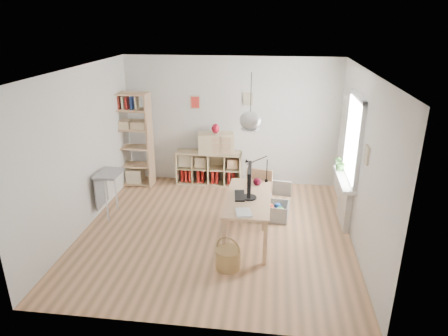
# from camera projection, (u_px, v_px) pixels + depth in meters

# --- Properties ---
(ground) EXTENTS (4.50, 4.50, 0.00)m
(ground) POSITION_uv_depth(u_px,v_px,m) (216.00, 231.00, 6.82)
(ground) COLOR tan
(ground) RESTS_ON ground
(room_shell) EXTENTS (4.50, 4.50, 4.50)m
(room_shell) POSITION_uv_depth(u_px,v_px,m) (250.00, 120.00, 5.90)
(room_shell) COLOR white
(room_shell) RESTS_ON ground
(window_unit) EXTENTS (0.07, 1.16, 1.46)m
(window_unit) POSITION_uv_depth(u_px,v_px,m) (354.00, 139.00, 6.56)
(window_unit) COLOR white
(window_unit) RESTS_ON ground
(radiator) EXTENTS (0.10, 0.80, 0.80)m
(radiator) POSITION_uv_depth(u_px,v_px,m) (344.00, 202.00, 6.98)
(radiator) COLOR silver
(radiator) RESTS_ON ground
(windowsill) EXTENTS (0.22, 1.20, 0.06)m
(windowsill) POSITION_uv_depth(u_px,v_px,m) (344.00, 179.00, 6.83)
(windowsill) COLOR white
(windowsill) RESTS_ON radiator
(desk) EXTENTS (0.70, 1.50, 0.75)m
(desk) POSITION_uv_depth(u_px,v_px,m) (248.00, 202.00, 6.38)
(desk) COLOR tan
(desk) RESTS_ON ground
(cube_shelf) EXTENTS (1.40, 0.38, 0.72)m
(cube_shelf) POSITION_uv_depth(u_px,v_px,m) (208.00, 170.00, 8.70)
(cube_shelf) COLOR tan
(cube_shelf) RESTS_ON ground
(tall_bookshelf) EXTENTS (0.80, 0.38, 2.00)m
(tall_bookshelf) POSITION_uv_depth(u_px,v_px,m) (132.00, 136.00, 8.34)
(tall_bookshelf) COLOR tan
(tall_bookshelf) RESTS_ON ground
(side_table) EXTENTS (0.40, 0.55, 0.85)m
(side_table) POSITION_uv_depth(u_px,v_px,m) (106.00, 182.00, 7.14)
(side_table) COLOR #9B9B9D
(side_table) RESTS_ON ground
(chair) EXTENTS (0.56, 0.56, 0.95)m
(chair) POSITION_uv_depth(u_px,v_px,m) (257.00, 194.00, 6.95)
(chair) COLOR #9B9B9D
(chair) RESTS_ON ground
(wicker_basket) EXTENTS (0.37, 0.37, 0.51)m
(wicker_basket) POSITION_uv_depth(u_px,v_px,m) (228.00, 258.00, 5.78)
(wicker_basket) COLOR olive
(wicker_basket) RESTS_ON ground
(storage_chest) EXTENTS (0.68, 0.75, 0.64)m
(storage_chest) POSITION_uv_depth(u_px,v_px,m) (272.00, 206.00, 7.24)
(storage_chest) COLOR silver
(storage_chest) RESTS_ON ground
(monitor) EXTENTS (0.24, 0.60, 0.52)m
(monitor) POSITION_uv_depth(u_px,v_px,m) (249.00, 181.00, 6.21)
(monitor) COLOR black
(monitor) RESTS_ON desk
(keyboard) EXTENTS (0.20, 0.43, 0.02)m
(keyboard) POSITION_uv_depth(u_px,v_px,m) (240.00, 196.00, 6.37)
(keyboard) COLOR black
(keyboard) RESTS_ON desk
(task_lamp) EXTENTS (0.41, 0.15, 0.43)m
(task_lamp) POSITION_uv_depth(u_px,v_px,m) (255.00, 166.00, 6.80)
(task_lamp) COLOR black
(task_lamp) RESTS_ON desk
(yarn_ball) EXTENTS (0.13, 0.13, 0.13)m
(yarn_ball) POSITION_uv_depth(u_px,v_px,m) (257.00, 182.00, 6.76)
(yarn_ball) COLOR #4B0A1A
(yarn_ball) RESTS_ON desk
(paper_tray) EXTENTS (0.27, 0.32, 0.03)m
(paper_tray) POSITION_uv_depth(u_px,v_px,m) (244.00, 213.00, 5.81)
(paper_tray) COLOR white
(paper_tray) RESTS_ON desk
(drawer_chest) EXTENTS (0.79, 0.46, 0.43)m
(drawer_chest) POSITION_uv_depth(u_px,v_px,m) (216.00, 143.00, 8.41)
(drawer_chest) COLOR tan
(drawer_chest) RESTS_ON cube_shelf
(red_vase) EXTENTS (0.17, 0.17, 0.20)m
(red_vase) POSITION_uv_depth(u_px,v_px,m) (215.00, 129.00, 8.30)
(red_vase) COLOR maroon
(red_vase) RESTS_ON drawer_chest
(potted_plant) EXTENTS (0.33, 0.31, 0.29)m
(potted_plant) POSITION_uv_depth(u_px,v_px,m) (341.00, 162.00, 7.09)
(potted_plant) COLOR #2E5921
(potted_plant) RESTS_ON windowsill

